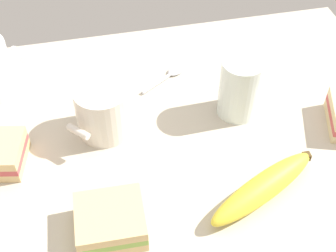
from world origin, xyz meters
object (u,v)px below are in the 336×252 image
at_px(banana, 263,188).
at_px(glass_of_milk, 239,91).
at_px(coffee_mug_black, 103,110).
at_px(sandwich_side, 110,221).
at_px(spoon, 169,75).

bearing_deg(banana, glass_of_milk, -96.20).
bearing_deg(glass_of_milk, coffee_mug_black, -1.23).
height_order(glass_of_milk, banana, glass_of_milk).
relative_size(coffee_mug_black, sandwich_side, 1.10).
bearing_deg(coffee_mug_black, glass_of_milk, 178.77).
height_order(sandwich_side, spoon, sandwich_side).
bearing_deg(coffee_mug_black, spoon, -140.50).
relative_size(coffee_mug_black, spoon, 1.10).
bearing_deg(coffee_mug_black, banana, 138.80).
relative_size(sandwich_side, banana, 0.48).
bearing_deg(spoon, banana, 104.48).
distance_m(sandwich_side, glass_of_milk, 0.32).
xyz_separation_m(coffee_mug_black, glass_of_milk, (-0.24, 0.01, 0.00)).
height_order(coffee_mug_black, sandwich_side, coffee_mug_black).
distance_m(coffee_mug_black, glass_of_milk, 0.24).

